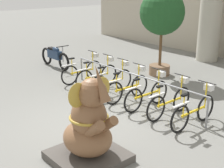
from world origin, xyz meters
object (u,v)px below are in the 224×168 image
object	(u,v)px
bicycle_0	(83,70)
motorcycle	(55,56)
bicycle_1	(98,75)
bicycle_2	(112,80)
bicycle_6	(194,110)
bicycle_3	(128,87)
bicycle_5	(170,101)
elephant_statue	(89,129)
potted_tree	(162,15)
bicycle_4	(148,93)

from	to	relation	value
bicycle_0	motorcycle	bearing A→B (deg)	173.53
bicycle_1	bicycle_2	xyz separation A→B (m)	(0.74, -0.03, 0.00)
bicycle_6	motorcycle	size ratio (longest dim) A/B	0.83
bicycle_1	bicycle_6	bearing A→B (deg)	-0.99
bicycle_2	motorcycle	size ratio (longest dim) A/B	0.83
bicycle_0	motorcycle	world-z (taller)	bicycle_0
bicycle_0	bicycle_2	xyz separation A→B (m)	(1.47, 0.02, 0.00)
bicycle_2	bicycle_3	size ratio (longest dim) A/B	1.00
bicycle_5	motorcycle	distance (m)	5.90
bicycle_5	elephant_statue	distance (m)	2.81
bicycle_2	potted_tree	xyz separation A→B (m)	(-0.36, 2.56, 1.71)
bicycle_6	bicycle_4	bearing A→B (deg)	179.82
bicycle_0	bicycle_5	xyz separation A→B (m)	(3.68, 0.01, 0.00)
potted_tree	bicycle_2	bearing A→B (deg)	-81.91
bicycle_1	motorcycle	world-z (taller)	bicycle_1
bicycle_3	bicycle_4	distance (m)	0.74
bicycle_1	bicycle_6	world-z (taller)	same
bicycle_1	bicycle_2	bearing A→B (deg)	-2.05
bicycle_0	bicycle_3	distance (m)	2.21
bicycle_1	bicycle_5	world-z (taller)	same
bicycle_6	motorcycle	xyz separation A→B (m)	(-6.63, 0.27, 0.06)
bicycle_0	bicycle_1	xyz separation A→B (m)	(0.74, 0.04, 0.00)
bicycle_5	bicycle_3	bearing A→B (deg)	-178.15
elephant_statue	bicycle_5	bearing A→B (deg)	97.44
bicycle_4	motorcycle	size ratio (longest dim) A/B	0.83
bicycle_4	elephant_statue	world-z (taller)	elephant_statue
bicycle_5	bicycle_6	distance (m)	0.74
bicycle_5	potted_tree	world-z (taller)	potted_tree
bicycle_1	potted_tree	world-z (taller)	potted_tree
bicycle_3	bicycle_5	distance (m)	1.47
potted_tree	bicycle_6	bearing A→B (deg)	-38.13
bicycle_3	elephant_statue	distance (m)	3.30
bicycle_3	bicycle_6	xyz separation A→B (m)	(2.21, 0.01, 0.00)
potted_tree	motorcycle	bearing A→B (deg)	-144.97
bicycle_0	motorcycle	size ratio (longest dim) A/B	0.83
bicycle_1	potted_tree	distance (m)	3.08
elephant_statue	bicycle_3	bearing A→B (deg)	123.91
bicycle_1	motorcycle	xyz separation A→B (m)	(-2.95, 0.21, 0.06)
bicycle_0	bicycle_5	bearing A→B (deg)	0.21
bicycle_5	motorcycle	bearing A→B (deg)	177.70
bicycle_3	motorcycle	bearing A→B (deg)	176.31
bicycle_4	potted_tree	xyz separation A→B (m)	(-1.84, 2.59, 1.71)
motorcycle	potted_tree	bearing A→B (deg)	35.03
bicycle_2	bicycle_3	bearing A→B (deg)	-3.95
bicycle_0	potted_tree	xyz separation A→B (m)	(1.11, 2.58, 1.71)
bicycle_3	bicycle_4	bearing A→B (deg)	1.40
bicycle_2	bicycle_1	bearing A→B (deg)	177.95
bicycle_6	potted_tree	xyz separation A→B (m)	(-3.31, 2.60, 1.71)
bicycle_1	bicycle_6	size ratio (longest dim) A/B	1.00
bicycle_5	elephant_statue	world-z (taller)	elephant_statue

